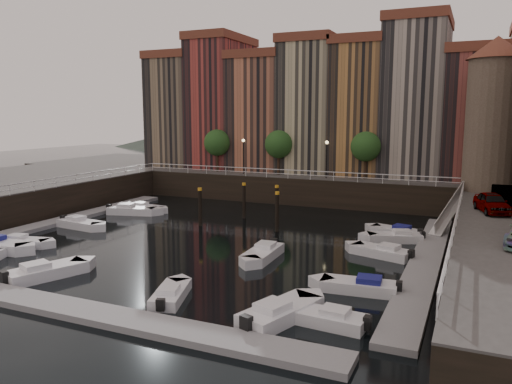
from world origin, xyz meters
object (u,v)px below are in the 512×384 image
at_px(car_a, 492,204).
at_px(car_b, 503,198).
at_px(boat_left_2, 80,224).
at_px(mooring_pilings, 249,206).
at_px(gangway, 450,209).
at_px(corner_tower, 493,112).
at_px(boat_left_1, 22,242).

relative_size(car_a, car_b, 0.87).
relative_size(boat_left_2, car_b, 1.00).
relative_size(mooring_pilings, boat_left_2, 1.56).
bearing_deg(boat_left_2, gangway, 28.32).
xyz_separation_m(corner_tower, gangway, (-2.90, -4.50, -8.28)).
xyz_separation_m(corner_tower, boat_left_1, (-32.51, -23.15, -9.87)).
bearing_deg(mooring_pilings, car_b, 1.38).
height_order(mooring_pilings, car_a, car_a).
bearing_deg(boat_left_1, corner_tower, 22.14).
bearing_deg(car_a, corner_tower, 74.34).
bearing_deg(car_b, boat_left_1, -155.77).
relative_size(mooring_pilings, car_b, 1.56).
bearing_deg(mooring_pilings, corner_tower, 24.32).
bearing_deg(car_b, mooring_pilings, -178.06).
bearing_deg(mooring_pilings, boat_left_2, -150.17).
xyz_separation_m(car_a, car_b, (0.84, 2.77, 0.08)).
bearing_deg(car_a, gangway, 97.81).
distance_m(boat_left_1, car_b, 36.70).
distance_m(gangway, boat_left_2, 32.46).
bearing_deg(boat_left_2, car_a, 15.61).
distance_m(gangway, mooring_pilings, 17.56).
height_order(mooring_pilings, car_b, car_b).
bearing_deg(car_a, boat_left_2, 172.83).
height_order(mooring_pilings, boat_left_2, mooring_pilings).
bearing_deg(corner_tower, boat_left_1, -144.55).
distance_m(mooring_pilings, car_a, 20.22).
bearing_deg(car_a, mooring_pilings, 157.32).
bearing_deg(boat_left_2, car_b, 19.88).
distance_m(corner_tower, car_a, 12.98).
relative_size(corner_tower, mooring_pilings, 1.83).
bearing_deg(boat_left_2, boat_left_1, -79.09).
relative_size(mooring_pilings, car_a, 1.79).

